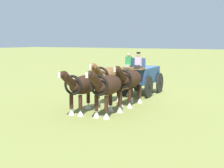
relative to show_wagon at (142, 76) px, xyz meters
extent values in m
plane|color=olive|center=(-0.17, -0.01, -1.21)|extent=(220.00, 220.00, 0.00)
cube|color=#2D4C7A|center=(-0.17, -0.01, 0.04)|extent=(2.70, 1.53, 0.99)
cube|color=brown|center=(1.39, 0.07, 0.58)|extent=(0.62, 1.29, 0.12)
cube|color=#2D4C7A|center=(1.79, 0.09, -0.11)|extent=(0.29, 1.13, 0.60)
cube|color=#2D4C7A|center=(1.10, 0.05, 0.91)|extent=(0.12, 1.27, 0.55)
cube|color=black|center=(-0.17, -0.01, -0.56)|extent=(2.91, 0.30, 0.16)
cylinder|color=black|center=(0.84, 0.84, -0.56)|extent=(1.32, 0.14, 1.32)
cylinder|color=black|center=(0.84, 0.84, -0.56)|extent=(0.21, 0.19, 0.20)
cylinder|color=black|center=(0.92, -0.76, -0.56)|extent=(1.32, 0.14, 1.32)
cylinder|color=black|center=(0.92, -0.76, -0.56)|extent=(0.21, 0.19, 0.20)
cylinder|color=black|center=(-1.27, 0.74, -0.56)|extent=(1.32, 0.14, 1.32)
cylinder|color=black|center=(-1.27, 0.74, -0.56)|extent=(0.21, 0.19, 0.20)
cylinder|color=black|center=(-1.19, -0.86, -0.56)|extent=(1.32, 0.14, 1.32)
cylinder|color=black|center=(-1.19, -0.86, -0.56)|extent=(0.21, 0.19, 0.20)
cylinder|color=brown|center=(2.44, 0.12, -0.51)|extent=(2.60, 0.23, 0.10)
cube|color=#2D2D33|center=(1.50, 0.38, 0.72)|extent=(0.41, 0.34, 0.16)
cube|color=silver|center=(1.38, 0.38, 0.99)|extent=(0.26, 0.37, 0.55)
sphere|color=tan|center=(1.38, 0.38, 1.38)|extent=(0.22, 0.22, 0.22)
cylinder|color=black|center=(1.38, 0.38, 1.51)|extent=(0.24, 0.24, 0.08)
cube|color=#BCB293|center=(1.53, -0.24, 0.72)|extent=(0.41, 0.34, 0.16)
cube|color=#338C4C|center=(1.41, -0.24, 0.99)|extent=(0.26, 0.37, 0.55)
sphere|color=tan|center=(1.41, -0.24, 1.38)|extent=(0.22, 0.22, 0.22)
ellipsoid|color=#331E14|center=(3.31, 0.81, 0.19)|extent=(2.10, 1.03, 0.94)
cylinder|color=#331E14|center=(4.02, 1.10, -0.56)|extent=(0.18, 0.18, 0.71)
cone|color=silver|center=(4.02, 1.10, -1.06)|extent=(0.30, 0.30, 0.30)
cylinder|color=#331E14|center=(4.04, 0.59, -0.56)|extent=(0.18, 0.18, 0.71)
cone|color=silver|center=(4.04, 0.59, -1.06)|extent=(0.30, 0.30, 0.30)
cylinder|color=#331E14|center=(2.58, 1.03, -0.56)|extent=(0.18, 0.18, 0.71)
cone|color=silver|center=(2.58, 1.03, -1.06)|extent=(0.30, 0.30, 0.30)
cylinder|color=#331E14|center=(2.60, 0.52, -0.56)|extent=(0.18, 0.18, 0.71)
cone|color=silver|center=(2.60, 0.52, -1.06)|extent=(0.30, 0.30, 0.30)
cylinder|color=#331E14|center=(4.60, 0.87, 0.59)|extent=(0.96, 0.41, 0.81)
ellipsoid|color=#331E14|center=(4.97, 0.89, 0.85)|extent=(0.61, 0.29, 0.32)
cube|color=silver|center=(5.25, 0.90, 0.85)|extent=(0.06, 0.10, 0.24)
torus|color=black|center=(4.24, 0.85, 0.29)|extent=(0.17, 0.97, 0.96)
cylinder|color=black|center=(2.23, 0.76, -0.11)|extent=(0.14, 0.14, 0.80)
ellipsoid|color=brown|center=(3.37, -0.49, 0.28)|extent=(2.21, 1.06, 0.96)
cylinder|color=brown|center=(4.12, -0.19, -0.51)|extent=(0.18, 0.18, 0.76)
cone|color=silver|center=(4.12, -0.19, -1.05)|extent=(0.30, 0.30, 0.33)
cylinder|color=brown|center=(4.15, -0.72, -0.51)|extent=(0.18, 0.18, 0.76)
cone|color=silver|center=(4.15, -0.72, -1.05)|extent=(0.30, 0.30, 0.33)
cylinder|color=brown|center=(2.60, -0.26, -0.51)|extent=(0.18, 0.18, 0.76)
cone|color=silver|center=(2.60, -0.26, -1.05)|extent=(0.30, 0.30, 0.33)
cylinder|color=brown|center=(2.63, -0.79, -0.51)|extent=(0.18, 0.18, 0.76)
cone|color=silver|center=(2.63, -0.79, -1.05)|extent=(0.30, 0.30, 0.33)
cylinder|color=brown|center=(4.72, -0.42, 0.69)|extent=(0.96, 0.41, 0.81)
ellipsoid|color=brown|center=(5.09, -0.41, 0.94)|extent=(0.61, 0.29, 0.32)
cube|color=silver|center=(5.37, -0.39, 0.94)|extent=(0.06, 0.10, 0.24)
torus|color=black|center=(4.35, -0.44, 0.38)|extent=(0.17, 0.99, 0.99)
cylinder|color=black|center=(2.24, -0.54, -0.02)|extent=(0.14, 0.14, 0.80)
ellipsoid|color=#331E14|center=(5.91, 0.94, 0.19)|extent=(2.06, 1.01, 0.92)
cylinder|color=#331E14|center=(6.60, 1.22, -0.56)|extent=(0.18, 0.18, 0.71)
cone|color=silver|center=(6.60, 1.22, -1.06)|extent=(0.30, 0.30, 0.30)
cylinder|color=#331E14|center=(6.63, 0.72, -0.56)|extent=(0.18, 0.18, 0.71)
cone|color=silver|center=(6.63, 0.72, -1.06)|extent=(0.30, 0.30, 0.30)
cylinder|color=#331E14|center=(5.19, 1.15, -0.56)|extent=(0.18, 0.18, 0.71)
cone|color=silver|center=(5.19, 1.15, -1.06)|extent=(0.30, 0.30, 0.30)
cylinder|color=#331E14|center=(5.22, 0.65, -0.56)|extent=(0.18, 0.18, 0.71)
cone|color=silver|center=(5.22, 0.65, -1.06)|extent=(0.30, 0.30, 0.30)
cylinder|color=#331E14|center=(7.18, 1.00, 0.58)|extent=(0.96, 0.41, 0.81)
ellipsoid|color=#331E14|center=(7.55, 1.01, 0.84)|extent=(0.61, 0.29, 0.32)
cube|color=silver|center=(7.83, 1.03, 0.84)|extent=(0.06, 0.10, 0.24)
torus|color=black|center=(6.81, 0.98, 0.29)|extent=(0.17, 0.95, 0.94)
cylinder|color=black|center=(4.85, 0.88, -0.11)|extent=(0.14, 0.14, 0.80)
ellipsoid|color=#331E14|center=(5.97, -0.36, 0.13)|extent=(2.23, 1.00, 0.89)
cylinder|color=#331E14|center=(6.73, -0.08, -0.59)|extent=(0.18, 0.18, 0.68)
cone|color=silver|center=(6.73, -0.08, -1.07)|extent=(0.30, 0.30, 0.29)
cylinder|color=#331E14|center=(6.75, -0.57, -0.59)|extent=(0.18, 0.18, 0.68)
cone|color=silver|center=(6.75, -0.57, -1.07)|extent=(0.30, 0.30, 0.29)
cylinder|color=#331E14|center=(5.19, -0.16, -0.59)|extent=(0.18, 0.18, 0.68)
cone|color=silver|center=(5.19, -0.16, -1.07)|extent=(0.30, 0.30, 0.29)
cylinder|color=#331E14|center=(5.22, -0.65, -0.59)|extent=(0.18, 0.18, 0.68)
cone|color=silver|center=(5.22, -0.65, -1.07)|extent=(0.30, 0.30, 0.29)
cylinder|color=#331E14|center=(7.32, -0.30, 0.52)|extent=(0.96, 0.41, 0.81)
ellipsoid|color=#331E14|center=(7.69, -0.28, 0.78)|extent=(0.61, 0.29, 0.32)
cube|color=silver|center=(7.97, -0.27, 0.78)|extent=(0.06, 0.10, 0.24)
torus|color=black|center=(6.96, -0.32, 0.23)|extent=(0.16, 0.93, 0.92)
cylinder|color=black|center=(4.83, -0.42, -0.17)|extent=(0.14, 0.14, 0.80)
camera|label=1|loc=(18.53, 8.14, 2.23)|focal=51.19mm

